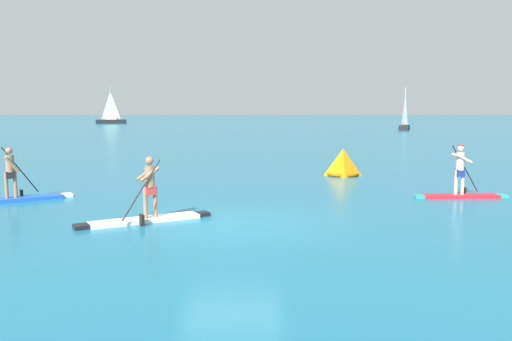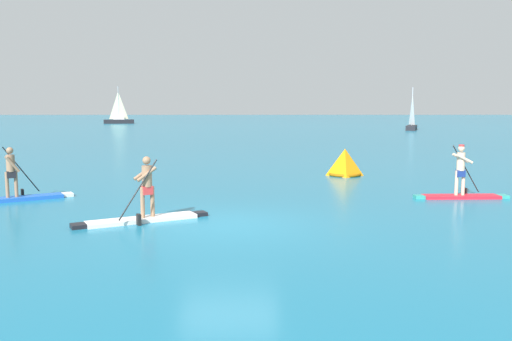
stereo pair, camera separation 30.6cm
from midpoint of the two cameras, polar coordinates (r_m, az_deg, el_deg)
name	(u,v)px [view 2 (the right image)]	position (r m, az deg, el deg)	size (l,w,h in m)	color
ground	(229,225)	(13.42, -2.33, -5.87)	(440.00, 440.00, 0.00)	#196B8C
paddleboarder_near_left	(17,190)	(18.43, -23.97, -1.90)	(3.05, 2.03, 1.74)	blue
paddleboarder_mid_center	(143,208)	(14.01, -11.48, -3.99)	(3.33, 1.98, 1.73)	white
paddleboarder_far_right	(461,186)	(18.58, 21.73, -1.54)	(3.09, 0.82, 1.80)	red
race_marker_buoy	(345,164)	(23.37, 9.93, 0.73)	(1.41, 1.41, 1.18)	orange
sailboat_left_horizon	(119,119)	(104.02, -14.51, 5.42)	(5.77, 2.72, 7.05)	black
sailboat_right_horizon	(412,124)	(74.12, 16.58, 4.81)	(2.97, 5.42, 5.69)	black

